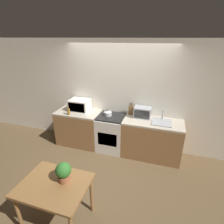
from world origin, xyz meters
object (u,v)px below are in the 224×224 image
(microwave, at_px, (80,105))
(bottle, at_px, (69,112))
(kettle, at_px, (108,113))
(dining_table, at_px, (55,189))
(stove_range, at_px, (111,133))
(toaster_oven, at_px, (142,112))

(microwave, xyz_separation_m, bottle, (-0.13, -0.33, -0.06))
(kettle, xyz_separation_m, dining_table, (-0.10, -2.07, -0.32))
(microwave, xyz_separation_m, dining_table, (0.68, -2.16, -0.40))
(bottle, distance_m, dining_table, 2.03)
(stove_range, relative_size, toaster_oven, 2.37)
(toaster_oven, bearing_deg, dining_table, -111.80)
(toaster_oven, distance_m, dining_table, 2.42)
(bottle, bearing_deg, dining_table, -66.15)
(dining_table, bearing_deg, microwave, 107.46)
(bottle, relative_size, toaster_oven, 0.56)
(stove_range, height_order, kettle, kettle)
(stove_range, distance_m, bottle, 1.15)
(bottle, bearing_deg, stove_range, 13.36)
(bottle, xyz_separation_m, toaster_oven, (1.70, 0.39, 0.04))
(kettle, height_order, bottle, bottle)
(stove_range, bearing_deg, toaster_oven, 12.14)
(microwave, bearing_deg, toaster_oven, 2.05)
(stove_range, xyz_separation_m, toaster_oven, (0.71, 0.15, 0.58))
(stove_range, distance_m, dining_table, 2.08)
(kettle, relative_size, toaster_oven, 0.49)
(dining_table, bearing_deg, bottle, 113.85)
(kettle, xyz_separation_m, microwave, (-0.78, 0.09, 0.08))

